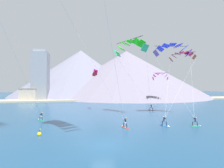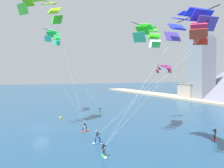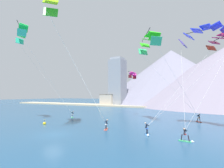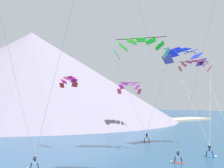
# 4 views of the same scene
# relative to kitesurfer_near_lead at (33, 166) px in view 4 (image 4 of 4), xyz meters

# --- Properties ---
(kitesurfer_near_lead) EXTENTS (1.50, 1.53, 1.62)m
(kitesurfer_near_lead) POSITION_rel_kitesurfer_near_lead_xyz_m (0.00, 0.00, 0.00)
(kitesurfer_near_lead) COLOR #33B266
(kitesurfer_near_lead) RESTS_ON ground
(kitesurfer_near_trail) EXTENTS (1.27, 1.68, 1.76)m
(kitesurfer_near_trail) POSITION_rel_kitesurfer_near_lead_xyz_m (26.67, 7.33, 0.08)
(kitesurfer_near_trail) COLOR #E54C33
(kitesurfer_near_trail) RESTS_ON ground
(kitesurfer_far_left) EXTENTS (1.10, 1.75, 1.75)m
(kitesurfer_far_left) POSITION_rel_kitesurfer_near_lead_xyz_m (21.52, -8.95, 0.08)
(kitesurfer_far_left) COLOR #337FDB
(kitesurfer_far_left) RESTS_ON ground
(kitesurfer_far_right) EXTENTS (1.10, 1.75, 1.66)m
(kitesurfer_far_right) POSITION_rel_kitesurfer_near_lead_xyz_m (14.70, -8.27, 0.01)
(kitesurfer_far_right) COLOR #E54C33
(kitesurfer_far_right) RESTS_ON ground
(parafoil_kite_near_trail) EXTENTS (11.18, 9.91, 15.86)m
(parafoil_kite_near_trail) POSITION_rel_kitesurfer_near_lead_xyz_m (18.83, 1.14, 15.52)
(parafoil_kite_near_trail) COLOR #3DCA80
(parafoil_kite_mid_center) EXTENTS (8.73, 11.62, 15.33)m
(parafoil_kite_mid_center) POSITION_rel_kitesurfer_near_lead_xyz_m (28.70, 0.01, 15.08)
(parafoil_kite_mid_center) COLOR #533FA4
(parafoil_kite_far_left) EXTENTS (11.87, 10.92, 13.38)m
(parafoil_kite_far_left) POSITION_rel_kitesurfer_near_lead_xyz_m (30.96, -0.49, 13.46)
(parafoil_kite_far_left) COLOR red
(parafoil_kite_distant_high_outer) EXTENTS (1.30, 3.92, 1.76)m
(parafoil_kite_distant_high_outer) POSITION_rel_kitesurfer_near_lead_xyz_m (11.46, 10.01, 10.29)
(parafoil_kite_distant_high_outer) COLOR #AB2329
(parafoil_kite_distant_low_drift) EXTENTS (6.27, 3.48, 2.86)m
(parafoil_kite_distant_low_drift) POSITION_rel_kitesurfer_near_lead_xyz_m (38.35, 23.05, 10.65)
(parafoil_kite_distant_low_drift) COLOR #B4285E
(shore_building_promenade_mid) EXTENTS (7.92, 5.39, 4.66)m
(shore_building_promenade_mid) POSITION_rel_kitesurfer_near_lead_xyz_m (29.67, 46.40, 1.90)
(shore_building_promenade_mid) COLOR #B7AD9E
(shore_building_promenade_mid) RESTS_ON ground
(shore_building_quay_east) EXTENTS (5.81, 6.62, 4.94)m
(shore_building_quay_east) POSITION_rel_kitesurfer_near_lead_xyz_m (47.01, 43.39, 2.04)
(shore_building_quay_east) COLOR #B7AD9E
(shore_building_quay_east) RESTS_ON ground
(mountain_peak_central_summit) EXTENTS (112.46, 112.46, 34.43)m
(mountain_peak_central_summit) POSITION_rel_kitesurfer_near_lead_xyz_m (41.03, 79.52, 16.77)
(mountain_peak_central_summit) COLOR gray
(mountain_peak_central_summit) RESTS_ON ground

